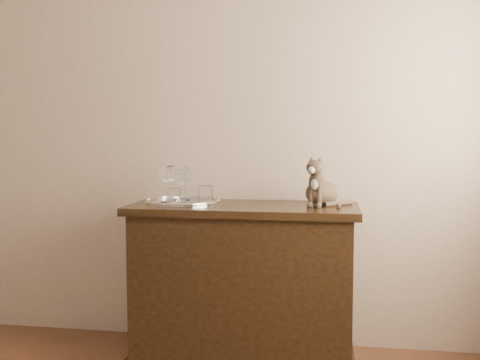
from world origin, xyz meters
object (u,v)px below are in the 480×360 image
object	(u,v)px
tumbler_b	(174,196)
cat	(322,180)
wine_glass_b	(185,183)
tray	(183,202)
wine_glass_c	(166,183)
sideboard	(243,284)
wine_glass_a	(171,182)
wine_glass_d	(180,186)
tumbler_c	(205,194)

from	to	relation	value
tumbler_b	cat	size ratio (longest dim) A/B	0.32
wine_glass_b	tumbler_b	size ratio (longest dim) A/B	2.34
tray	tumbler_b	bearing A→B (deg)	-99.88
wine_glass_b	wine_glass_c	distance (m)	0.16
sideboard	tray	size ratio (longest dim) A/B	3.00
wine_glass_a	wine_glass_d	distance (m)	0.12
sideboard	tumbler_c	bearing A→B (deg)	177.12
tumbler_b	tumbler_c	distance (m)	0.17
sideboard	wine_glass_d	world-z (taller)	wine_glass_d
tray	wine_glass_b	bearing A→B (deg)	97.97
wine_glass_d	cat	xyz separation A→B (m)	(0.76, 0.04, 0.04)
tray	wine_glass_d	size ratio (longest dim) A/B	2.31
wine_glass_a	tumbler_b	bearing A→B (deg)	-69.10
wine_glass_d	tumbler_c	distance (m)	0.15
wine_glass_b	wine_glass_c	bearing A→B (deg)	-115.45
wine_glass_a	wine_glass_b	distance (m)	0.08
tumbler_c	wine_glass_a	bearing A→B (deg)	156.41
wine_glass_c	tumbler_b	xyz separation A→B (m)	(0.06, -0.06, -0.06)
sideboard	tumbler_c	xyz separation A→B (m)	(-0.21, 0.01, 0.48)
wine_glass_a	wine_glass_b	size ratio (longest dim) A/B	1.03
wine_glass_a	tumbler_c	bearing A→B (deg)	-23.59
wine_glass_c	tumbler_c	world-z (taller)	wine_glass_c
sideboard	tumbler_b	xyz separation A→B (m)	(-0.35, -0.09, 0.47)
tray	tumbler_b	distance (m)	0.12
tumbler_c	cat	xyz separation A→B (m)	(0.62, 0.04, 0.08)
wine_glass_a	tray	bearing A→B (deg)	-43.03
wine_glass_a	tumbler_b	world-z (taller)	wine_glass_a
sideboard	tumbler_c	size ratio (longest dim) A/B	13.31
wine_glass_b	wine_glass_c	xyz separation A→B (m)	(-0.07, -0.14, 0.01)
sideboard	wine_glass_b	world-z (taller)	wine_glass_b
wine_glass_a	wine_glass_c	world-z (taller)	wine_glass_c
sideboard	cat	world-z (taller)	cat
tumbler_b	cat	world-z (taller)	cat
sideboard	wine_glass_c	size ratio (longest dim) A/B	5.76
tray	wine_glass_b	xyz separation A→B (m)	(-0.01, 0.09, 0.10)
cat	wine_glass_b	bearing A→B (deg)	-162.48
tray	cat	size ratio (longest dim) A/B	1.53
sideboard	tumbler_c	distance (m)	0.52
tumbler_c	wine_glass_b	bearing A→B (deg)	143.62
tumbler_c	cat	distance (m)	0.62
sideboard	wine_glass_c	xyz separation A→B (m)	(-0.41, -0.03, 0.54)
wine_glass_b	tumbler_b	xyz separation A→B (m)	(-0.01, -0.20, -0.06)
sideboard	wine_glass_a	distance (m)	0.69
wine_glass_a	wine_glass_c	bearing A→B (deg)	-85.31
tumbler_c	wine_glass_d	bearing A→B (deg)	177.38
wine_glass_b	sideboard	bearing A→B (deg)	-18.19
wine_glass_a	wine_glass_b	xyz separation A→B (m)	(0.08, 0.01, -0.00)
wine_glass_c	tumbler_b	world-z (taller)	wine_glass_c
tray	wine_glass_a	size ratio (longest dim) A/B	2.02
wine_glass_b	tumbler_c	bearing A→B (deg)	-36.38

